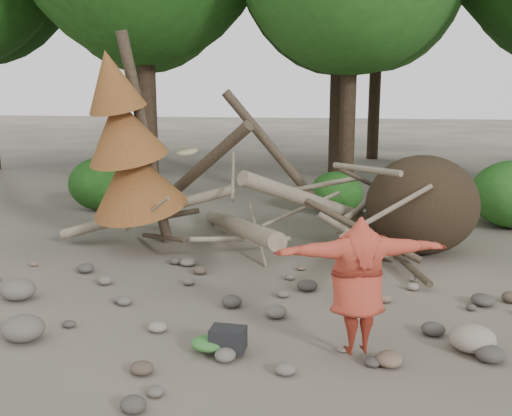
# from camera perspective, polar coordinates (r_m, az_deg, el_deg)

# --- Properties ---
(ground) EXTENTS (120.00, 120.00, 0.00)m
(ground) POSITION_cam_1_polar(r_m,az_deg,el_deg) (7.94, -0.24, -12.21)
(ground) COLOR #514C44
(ground) RESTS_ON ground
(deadfall_pile) EXTENTS (8.55, 5.24, 3.30)m
(deadfall_pile) POSITION_cam_1_polar(r_m,az_deg,el_deg) (11.62, 13.43, 0.14)
(deadfall_pile) COLOR #332619
(deadfall_pile) RESTS_ON ground
(dead_conifer) EXTENTS (2.06, 2.16, 4.35)m
(dead_conifer) POSITION_cam_1_polar(r_m,az_deg,el_deg) (11.46, -12.71, 5.88)
(dead_conifer) COLOR #4C3F30
(dead_conifer) RESTS_ON ground
(bush_left) EXTENTS (1.80, 1.80, 1.44)m
(bush_left) POSITION_cam_1_polar(r_m,az_deg,el_deg) (16.07, -15.10, 2.37)
(bush_left) COLOR #1B4B14
(bush_left) RESTS_ON ground
(bush_mid) EXTENTS (1.40, 1.40, 1.12)m
(bush_mid) POSITION_cam_1_polar(r_m,az_deg,el_deg) (15.18, 8.05, 1.52)
(bush_mid) COLOR #24601B
(bush_mid) RESTS_ON ground
(frisbee_thrower) EXTENTS (3.25, 1.17, 2.49)m
(frisbee_thrower) POSITION_cam_1_polar(r_m,az_deg,el_deg) (7.00, 10.13, -7.60)
(frisbee_thrower) COLOR #AE3927
(frisbee_thrower) RESTS_ON ground
(backpack) EXTENTS (0.44, 0.30, 0.29)m
(backpack) POSITION_cam_1_polar(r_m,az_deg,el_deg) (7.27, -2.80, -13.36)
(backpack) COLOR black
(backpack) RESTS_ON ground
(cloth_green) EXTENTS (0.45, 0.38, 0.17)m
(cloth_green) POSITION_cam_1_polar(r_m,az_deg,el_deg) (7.32, -4.74, -13.71)
(cloth_green) COLOR #32702D
(cloth_green) RESTS_ON ground
(cloth_orange) EXTENTS (0.27, 0.22, 0.10)m
(cloth_orange) POSITION_cam_1_polar(r_m,az_deg,el_deg) (7.51, -3.67, -13.29)
(cloth_orange) COLOR #BF6F20
(cloth_orange) RESTS_ON ground
(boulder_front_left) EXTENTS (0.57, 0.51, 0.34)m
(boulder_front_left) POSITION_cam_1_polar(r_m,az_deg,el_deg) (8.19, -22.27, -11.07)
(boulder_front_left) COLOR #625A52
(boulder_front_left) RESTS_ON ground
(boulder_mid_right) EXTENTS (0.57, 0.52, 0.34)m
(boulder_mid_right) POSITION_cam_1_polar(r_m,az_deg,el_deg) (7.80, 20.83, -12.09)
(boulder_mid_right) COLOR gray
(boulder_mid_right) RESTS_ON ground
(boulder_mid_left) EXTENTS (0.55, 0.49, 0.33)m
(boulder_mid_left) POSITION_cam_1_polar(r_m,az_deg,el_deg) (9.73, -22.70, -7.53)
(boulder_mid_left) COLOR #655D55
(boulder_mid_left) RESTS_ON ground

